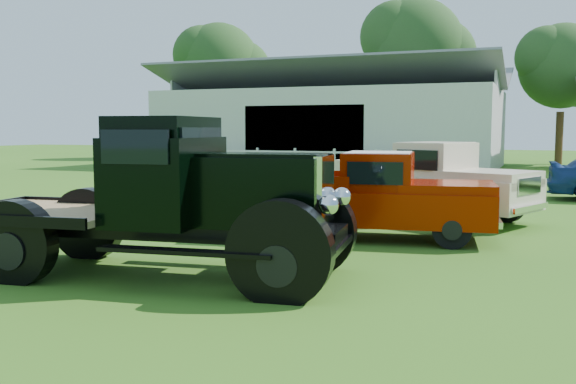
% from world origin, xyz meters
% --- Properties ---
extents(ground, '(120.00, 120.00, 0.00)m').
position_xyz_m(ground, '(0.00, 0.00, 0.00)').
color(ground, '#326217').
extents(shed_left, '(18.80, 10.20, 5.60)m').
position_xyz_m(shed_left, '(-7.00, 26.00, 2.80)').
color(shed_left, '#A3A3A3').
rests_on(shed_left, ground).
extents(fence_rail, '(14.20, 0.16, 1.20)m').
position_xyz_m(fence_rail, '(-8.00, 20.00, 0.60)').
color(fence_rail, white).
rests_on(fence_rail, ground).
extents(tree_a, '(6.30, 6.30, 10.50)m').
position_xyz_m(tree_a, '(-18.00, 33.00, 5.25)').
color(tree_a, '#26561E').
rests_on(tree_a, ground).
extents(tree_b, '(6.90, 6.90, 11.50)m').
position_xyz_m(tree_b, '(-4.00, 34.00, 5.75)').
color(tree_b, '#26561E').
rests_on(tree_b, ground).
extents(tree_c, '(5.40, 5.40, 9.00)m').
position_xyz_m(tree_c, '(5.00, 33.00, 4.50)').
color(tree_c, '#26561E').
rests_on(tree_c, ground).
extents(vintage_flatbed, '(6.06, 3.04, 2.30)m').
position_xyz_m(vintage_flatbed, '(-0.88, -1.13, 1.15)').
color(vintage_flatbed, black).
rests_on(vintage_flatbed, ground).
extents(red_pickup, '(4.90, 2.49, 1.71)m').
position_xyz_m(red_pickup, '(1.22, 3.11, 0.85)').
color(red_pickup, '#891400').
rests_on(red_pickup, ground).
extents(white_pickup, '(5.21, 3.56, 1.78)m').
position_xyz_m(white_pickup, '(1.82, 6.24, 0.89)').
color(white_pickup, beige).
rests_on(white_pickup, ground).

